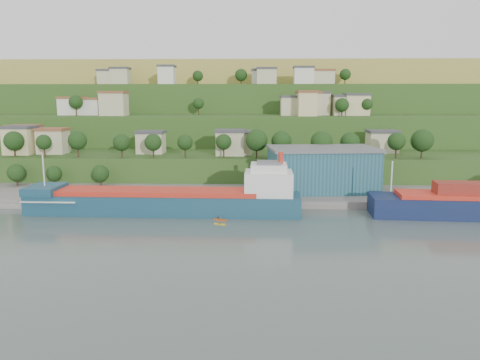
{
  "coord_description": "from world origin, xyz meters",
  "views": [
    {
      "loc": [
        12.76,
        -105.88,
        28.99
      ],
      "look_at": [
        8.91,
        15.0,
        7.74
      ],
      "focal_mm": 35.0,
      "sensor_mm": 36.0,
      "label": 1
    }
  ],
  "objects_px": {
    "cargo_ship_near": "(173,202)",
    "warehouse": "(322,169)",
    "caravan": "(41,192)",
    "kayak_orange": "(220,219)"
  },
  "relations": [
    {
      "from": "cargo_ship_near",
      "to": "warehouse",
      "type": "height_order",
      "value": "cargo_ship_near"
    },
    {
      "from": "warehouse",
      "to": "kayak_orange",
      "type": "bearing_deg",
      "value": -141.35
    },
    {
      "from": "warehouse",
      "to": "caravan",
      "type": "xyz_separation_m",
      "value": [
        -80.85,
        -7.9,
        -5.95
      ]
    },
    {
      "from": "cargo_ship_near",
      "to": "kayak_orange",
      "type": "distance_m",
      "value": 14.6
    },
    {
      "from": "caravan",
      "to": "kayak_orange",
      "type": "relative_size",
      "value": 1.61
    },
    {
      "from": "cargo_ship_near",
      "to": "caravan",
      "type": "distance_m",
      "value": 42.23
    },
    {
      "from": "warehouse",
      "to": "kayak_orange",
      "type": "distance_m",
      "value": 40.56
    },
    {
      "from": "caravan",
      "to": "kayak_orange",
      "type": "distance_m",
      "value": 56.46
    },
    {
      "from": "kayak_orange",
      "to": "caravan",
      "type": "bearing_deg",
      "value": -176.43
    },
    {
      "from": "cargo_ship_near",
      "to": "kayak_orange",
      "type": "height_order",
      "value": "cargo_ship_near"
    }
  ]
}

